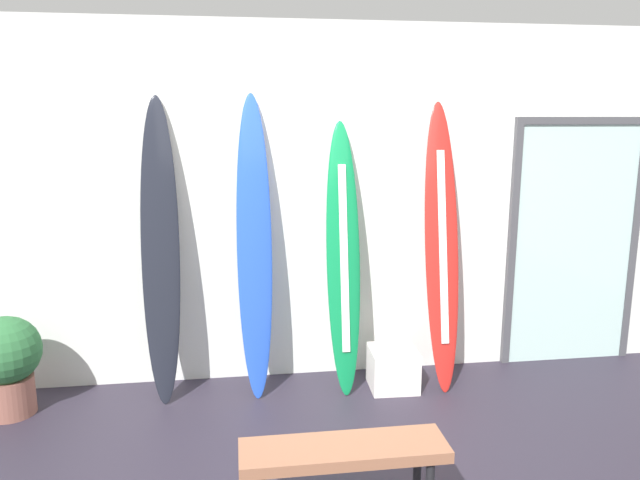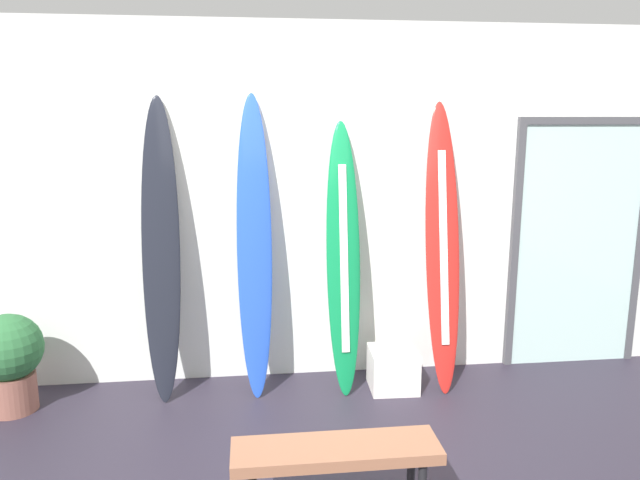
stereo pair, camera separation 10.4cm
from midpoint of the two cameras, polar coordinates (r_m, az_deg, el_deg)
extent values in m
cube|color=#2B2632|center=(4.08, 0.12, -19.50)|extent=(8.00, 8.00, 0.04)
cube|color=silver|center=(4.83, -2.08, 3.41)|extent=(7.20, 0.20, 2.80)
ellipsoid|color=black|center=(4.57, -15.50, -1.00)|extent=(0.28, 0.44, 2.25)
cone|color=black|center=(4.74, -15.08, -12.30)|extent=(0.07, 0.09, 0.11)
ellipsoid|color=blue|center=(4.52, -6.89, -0.66)|extent=(0.27, 0.44, 2.27)
cone|color=black|center=(4.70, -6.57, -12.17)|extent=(0.07, 0.09, 0.11)
ellipsoid|color=#0F7B41|center=(4.58, 1.57, -1.72)|extent=(0.27, 0.49, 2.06)
cube|color=white|center=(4.55, 1.64, -1.73)|extent=(0.06, 0.30, 1.39)
ellipsoid|color=red|center=(4.72, 10.83, -0.63)|extent=(0.28, 0.52, 2.21)
cube|color=silver|center=(4.69, 10.94, -0.63)|extent=(0.07, 0.32, 1.45)
cube|color=white|center=(4.84, 6.28, -11.98)|extent=(0.37, 0.37, 0.31)
cube|color=silver|center=(5.51, 22.33, -0.53)|extent=(1.04, 0.02, 2.03)
cube|color=#47474C|center=(5.25, 17.12, -0.72)|extent=(0.06, 0.06, 2.03)
cube|color=#47474C|center=(5.81, 27.03, -0.35)|extent=(0.06, 0.06, 2.03)
cube|color=#47474C|center=(5.41, 23.18, 10.36)|extent=(1.16, 0.06, 0.06)
cylinder|color=brown|center=(4.97, -27.80, -12.91)|extent=(0.33, 0.33, 0.28)
sphere|color=#2C6737|center=(4.85, -28.18, -9.20)|extent=(0.48, 0.48, 0.48)
cube|color=#966045|center=(3.21, 1.29, -19.31)|extent=(1.05, 0.29, 0.06)
cylinder|color=black|center=(3.50, 8.29, -21.06)|extent=(0.04, 0.04, 0.41)
camera|label=1|loc=(0.05, -90.66, -0.13)|focal=33.79mm
camera|label=2|loc=(0.05, 89.34, 0.13)|focal=33.79mm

